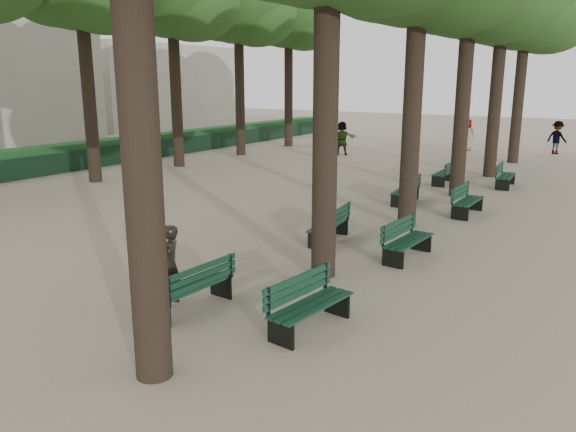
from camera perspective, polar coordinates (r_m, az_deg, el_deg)
The scene contains 20 objects.
ground at distance 10.81m, azimuth -11.40°, elevation -9.01°, with size 120.00×120.00×0.00m, color tan.
tree_central_5 at distance 30.83m, azimuth 23.16°, elevation 19.25°, with size 6.00×6.00×9.95m.
tree_far_4 at distance 31.76m, azimuth -5.10°, elevation 20.95°, with size 6.00×6.00×10.45m.
tree_far_5 at distance 35.84m, azimuth 0.06°, elevation 20.17°, with size 6.00×6.00×10.45m.
bench_left_0 at distance 10.52m, azimuth -9.75°, elevation -7.98°, with size 0.68×1.83×0.92m.
bench_left_1 at distance 14.65m, azimuth 4.15°, elevation -1.57°, with size 0.81×1.86×0.92m.
bench_left_2 at distance 19.54m, azimuth 11.81°, elevation 2.06°, with size 0.72×1.84×0.92m.
bench_left_3 at distance 23.56m, azimuth 15.53°, elevation 3.81°, with size 0.62×1.82×0.92m.
bench_right_0 at distance 9.60m, azimuth 2.33°, elevation -9.97°, with size 0.79×1.86×0.92m.
bench_right_1 at distance 13.51m, azimuth 12.08°, elevation -3.16°, with size 0.69×1.83×0.92m.
bench_right_2 at distance 18.33m, azimuth 17.78°, elevation 0.93°, with size 0.60×1.81×0.92m.
bench_right_3 at distance 23.60m, azimuth 21.22°, elevation 3.40°, with size 0.69×1.84×0.92m.
man_with_map at distance 10.65m, azimuth -11.93°, elevation -4.93°, with size 0.67×0.68×1.54m.
pedestrian_a at distance 31.39m, azimuth 16.88°, elevation 7.12°, with size 0.81×0.33×1.66m, color #262628.
pedestrian_b at distance 35.36m, azimuth 25.67°, elevation 7.19°, with size 1.19×0.37×1.85m, color #262628.
pedestrian_d at distance 35.13m, azimuth 17.73°, elevation 7.86°, with size 0.91×0.37×1.86m, color #262628.
pedestrian_e at distance 31.66m, azimuth 5.49°, elevation 7.88°, with size 1.73×0.37×1.87m, color #262628.
fence at distance 28.74m, azimuth -18.16°, elevation 5.70°, with size 0.08×42.00×0.90m, color black.
hedge at distance 29.26m, azimuth -19.07°, elevation 6.06°, with size 1.20×42.00×1.20m, color #184720.
building_far at distance 54.58m, azimuth -15.22°, elevation 12.61°, with size 12.00×16.00×7.00m, color #B7B2A3.
Camera 1 is at (7.00, -7.13, 4.13)m, focal length 35.00 mm.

